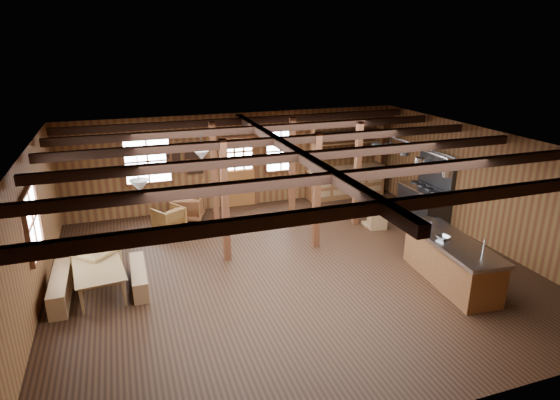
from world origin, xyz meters
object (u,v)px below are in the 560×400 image
at_px(dining_table, 101,279).
at_px(armchair_c, 97,263).
at_px(kitchen_island, 451,261).
at_px(armchair_b, 189,208).
at_px(commercial_range, 426,197).
at_px(armchair_a, 169,218).

relative_size(dining_table, armchair_c, 2.17).
bearing_deg(kitchen_island, armchair_b, 135.41).
bearing_deg(kitchen_island, armchair_c, 164.68).
relative_size(commercial_range, armchair_b, 2.54).
xyz_separation_m(kitchen_island, commercial_range, (1.72, 3.30, 0.15)).
height_order(kitchen_island, dining_table, kitchen_island).
relative_size(kitchen_island, armchair_c, 3.41).
xyz_separation_m(commercial_range, armchair_a, (-6.91, 1.50, -0.31)).
bearing_deg(dining_table, armchair_c, 1.20).
distance_m(armchair_b, armchair_c, 3.66).
bearing_deg(kitchen_island, commercial_range, 67.57).
xyz_separation_m(kitchen_island, armchair_b, (-4.56, 5.36, -0.13)).
xyz_separation_m(dining_table, armchair_b, (2.27, 3.43, 0.06)).
distance_m(dining_table, armchair_a, 3.30).
bearing_deg(armchair_c, dining_table, 141.60).
relative_size(kitchen_island, armchair_a, 3.71).
height_order(dining_table, armchair_c, armchair_c).
bearing_deg(armchair_a, armchair_b, -169.03).
bearing_deg(dining_table, commercial_range, -87.11).
bearing_deg(commercial_range, armchair_b, 161.85).
distance_m(kitchen_island, armchair_a, 7.08).
bearing_deg(armchair_b, armchair_c, 68.81).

